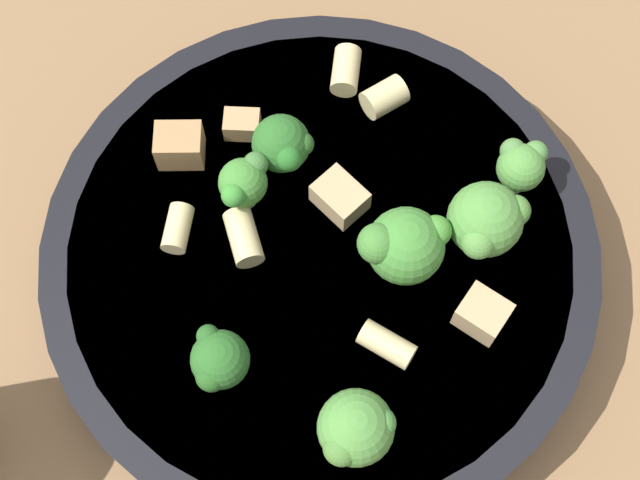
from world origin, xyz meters
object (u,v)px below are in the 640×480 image
broccoli_floret_2 (521,165)px  broccoli_floret_6 (283,145)px  broccoli_floret_1 (486,221)px  chicken_chunk_3 (242,125)px  rigatoni_1 (346,70)px  rigatoni_3 (391,100)px  chicken_chunk_2 (180,146)px  pasta_bowl (320,260)px  rigatoni_2 (178,228)px  broccoli_floret_4 (244,182)px  chicken_chunk_1 (483,314)px  broccoli_floret_5 (403,244)px  rigatoni_0 (387,344)px  broccoli_floret_0 (219,361)px  broccoli_floret_3 (356,429)px  rigatoni_4 (244,237)px  chicken_chunk_0 (335,195)px

broccoli_floret_2 → broccoli_floret_6: broccoli_floret_6 is taller
broccoli_floret_1 → chicken_chunk_3: bearing=84.5°
rigatoni_1 → chicken_chunk_3: rigatoni_1 is taller
rigatoni_3 → chicken_chunk_2: 0.12m
pasta_bowl → rigatoni_2: (-0.02, 0.07, 0.02)m
broccoli_floret_4 → broccoli_floret_2: bearing=-63.4°
chicken_chunk_2 → chicken_chunk_3: (0.03, -0.02, -0.00)m
broccoli_floret_4 → chicken_chunk_1: 0.14m
pasta_bowl → broccoli_floret_5: size_ratio=6.57×
broccoli_floret_2 → rigatoni_0: size_ratio=1.14×
broccoli_floret_0 → rigatoni_0: size_ratio=1.16×
broccoli_floret_1 → chicken_chunk_1: 0.05m
broccoli_floret_6 → chicken_chunk_2: bearing=107.1°
pasta_bowl → rigatoni_0: size_ratio=10.54×
broccoli_floret_3 → rigatoni_2: size_ratio=1.60×
rigatoni_0 → rigatoni_2: size_ratio=1.14×
rigatoni_2 → broccoli_floret_3: bearing=-117.3°
broccoli_floret_3 → chicken_chunk_2: (0.11, 0.14, -0.01)m
chicken_chunk_1 → pasta_bowl: bearing=86.4°
broccoli_floret_6 → rigatoni_2: (-0.06, 0.03, -0.01)m
rigatoni_0 → chicken_chunk_2: 0.15m
broccoli_floret_2 → rigatoni_3: broccoli_floret_2 is taller
broccoli_floret_0 → rigatoni_4: (0.07, 0.02, -0.01)m
pasta_bowl → broccoli_floret_1: (0.03, -0.07, 0.04)m
broccoli_floret_0 → chicken_chunk_1: broccoli_floret_0 is taller
broccoli_floret_4 → chicken_chunk_3: size_ratio=1.70×
broccoli_floret_3 → rigatoni_4: size_ratio=1.36×
rigatoni_2 → rigatoni_3: 0.14m
rigatoni_0 → chicken_chunk_0: bearing=39.7°
broccoli_floret_1 → broccoli_floret_5: size_ratio=1.02×
rigatoni_1 → chicken_chunk_0: 0.08m
broccoli_floret_1 → broccoli_floret_5: bearing=128.9°
broccoli_floret_4 → broccoli_floret_0: bearing=-163.1°
chicken_chunk_2 → broccoli_floret_2: bearing=-72.8°
rigatoni_0 → rigatoni_3: rigatoni_3 is taller
pasta_bowl → broccoli_floret_3: 0.11m
broccoli_floret_1 → broccoli_floret_5: (-0.03, 0.03, -0.00)m
rigatoni_0 → rigatoni_1: bearing=29.1°
rigatoni_3 → broccoli_floret_1: bearing=-129.4°
rigatoni_1 → broccoli_floret_4: bearing=167.2°
chicken_chunk_3 → broccoli_floret_0: bearing=-160.0°
broccoli_floret_5 → rigatoni_4: bearing=104.4°
broccoli_floret_3 → chicken_chunk_2: size_ratio=1.57×
broccoli_floret_2 → broccoli_floret_0: bearing=146.6°
broccoli_floret_6 → pasta_bowl: bearing=-136.2°
broccoli_floret_2 → chicken_chunk_2: bearing=107.2°
broccoli_floret_0 → rigatoni_2: size_ratio=1.32×
broccoli_floret_0 → broccoli_floret_3: (-0.01, -0.07, 0.00)m
rigatoni_3 → rigatoni_4: rigatoni_3 is taller
broccoli_floret_0 → rigatoni_0: 0.08m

